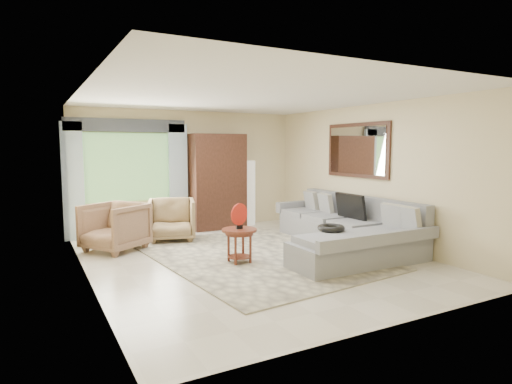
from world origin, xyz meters
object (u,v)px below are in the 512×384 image
armchair_left (115,227)px  potted_plant (88,233)px  sectional_sofa (346,233)px  tv_screen (351,207)px  armoire (217,182)px  armchair_right (172,220)px  floor_lamp (248,193)px  coffee_table (239,245)px

armchair_left → potted_plant: armchair_left is taller
armchair_left → sectional_sofa: bearing=30.5°
tv_screen → armoire: bearing=119.0°
tv_screen → armchair_right: 3.43m
armchair_left → floor_lamp: 3.44m
armoire → tv_screen: bearing=-61.0°
tv_screen → armchair_left: 4.25m
armchair_right → potted_plant: 1.54m
armchair_left → potted_plant: size_ratio=1.95×
potted_plant → floor_lamp: bearing=7.9°
coffee_table → potted_plant: bearing=128.4°
coffee_table → potted_plant: size_ratio=1.15×
potted_plant → floor_lamp: (3.58, 0.50, 0.51)m
potted_plant → armoire: size_ratio=0.23×
potted_plant → floor_lamp: floor_lamp is taller
floor_lamp → armoire: bearing=-175.7°
sectional_sofa → potted_plant: bearing=148.5°
armchair_right → coffee_table: bearing=-61.8°
armoire → potted_plant: bearing=-171.0°
tv_screen → armoire: 3.11m
coffee_table → armoire: size_ratio=0.26×
floor_lamp → armchair_right: bearing=-159.3°
floor_lamp → potted_plant: bearing=-172.1°
sectional_sofa → floor_lamp: floor_lamp is taller
armchair_left → armoire: bearing=81.0°
tv_screen → coffee_table: size_ratio=1.35×
sectional_sofa → coffee_table: bearing=179.1°
potted_plant → armoire: bearing=9.0°
potted_plant → sectional_sofa: bearing=-31.5°
sectional_sofa → armchair_right: sectional_sofa is taller
sectional_sofa → floor_lamp: 3.03m
armchair_right → floor_lamp: (2.08, 0.79, 0.34)m
tv_screen → sectional_sofa: bearing=-143.9°
tv_screen → coffee_table: 2.40m
armchair_right → potted_plant: (-1.50, 0.29, -0.17)m
floor_lamp → tv_screen: bearing=-75.8°
armchair_left → armchair_right: 1.19m
sectional_sofa → armchair_right: 3.33m
sectional_sofa → tv_screen: bearing=36.1°
sectional_sofa → armoire: 3.24m
tv_screen → armchair_left: tv_screen is taller
armoire → floor_lamp: 0.86m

